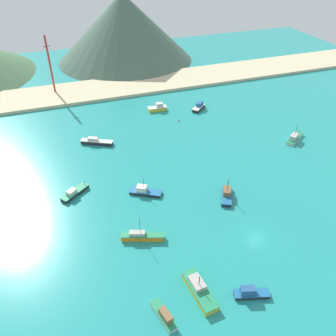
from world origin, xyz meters
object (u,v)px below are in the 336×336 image
(fishing_boat_0, at_px, (295,138))
(fishing_boat_1, at_px, (164,315))
(fishing_boat_2, at_px, (227,195))
(fishing_boat_3, at_px, (96,142))
(fishing_boat_7, at_px, (199,290))
(fishing_boat_4, at_px, (199,107))
(buoy_0, at_px, (179,121))
(fishing_boat_5, at_px, (158,108))
(fishing_boat_10, at_px, (250,293))
(fishing_boat_9, at_px, (74,193))
(radio_tower, at_px, (50,65))
(fishing_boat_6, at_px, (142,236))
(fishing_boat_8, at_px, (145,191))

(fishing_boat_0, distance_m, fishing_boat_1, 80.53)
(fishing_boat_2, xyz_separation_m, fishing_boat_3, (-28.47, 40.36, -0.01))
(fishing_boat_2, relative_size, fishing_boat_7, 0.77)
(fishing_boat_4, bearing_deg, fishing_boat_2, -105.84)
(buoy_0, bearing_deg, fishing_boat_2, -94.87)
(fishing_boat_3, bearing_deg, fishing_boat_4, 16.58)
(fishing_boat_5, bearing_deg, fishing_boat_10, -96.09)
(fishing_boat_0, distance_m, fishing_boat_9, 75.73)
(fishing_boat_3, height_order, radio_tower, radio_tower)
(fishing_boat_0, bearing_deg, radio_tower, 137.19)
(fishing_boat_0, bearing_deg, fishing_boat_7, -140.98)
(fishing_boat_2, relative_size, fishing_boat_3, 0.78)
(fishing_boat_1, height_order, fishing_boat_3, fishing_boat_1)
(radio_tower, bearing_deg, fishing_boat_0, -42.81)
(fishing_boat_4, distance_m, fishing_boat_9, 66.33)
(fishing_boat_1, bearing_deg, fishing_boat_5, 72.41)
(fishing_boat_0, height_order, fishing_boat_4, fishing_boat_0)
(fishing_boat_2, bearing_deg, fishing_boat_4, 74.16)
(fishing_boat_1, bearing_deg, fishing_boat_3, 90.32)
(fishing_boat_2, height_order, fishing_boat_4, fishing_boat_2)
(fishing_boat_2, relative_size, fishing_boat_5, 1.10)
(fishing_boat_0, bearing_deg, buoy_0, 140.55)
(fishing_boat_1, bearing_deg, fishing_boat_7, 19.22)
(fishing_boat_7, bearing_deg, fishing_boat_6, 110.55)
(fishing_boat_2, relative_size, radio_tower, 0.33)
(fishing_boat_1, relative_size, buoy_0, 12.15)
(fishing_boat_7, relative_size, buoy_0, 16.95)
(fishing_boat_7, xyz_separation_m, fishing_boat_9, (-19.80, 40.64, -0.16))
(fishing_boat_6, bearing_deg, fishing_boat_10, -54.09)
(fishing_boat_1, xyz_separation_m, fishing_boat_7, (8.68, 3.03, -0.02))
(fishing_boat_2, bearing_deg, fishing_boat_3, 125.20)
(fishing_boat_5, relative_size, radio_tower, 0.30)
(fishing_boat_5, height_order, fishing_boat_9, fishing_boat_5)
(buoy_0, bearing_deg, fishing_boat_1, -113.15)
(fishing_boat_3, xyz_separation_m, radio_tower, (-9.20, 48.12, 11.95))
(fishing_boat_6, height_order, radio_tower, radio_tower)
(fishing_boat_0, relative_size, fishing_boat_9, 1.14)
(fishing_boat_6, height_order, fishing_boat_9, fishing_boat_6)
(fishing_boat_0, distance_m, fishing_boat_6, 68.20)
(fishing_boat_10, bearing_deg, fishing_boat_1, 176.45)
(fishing_boat_7, height_order, radio_tower, radio_tower)
(fishing_boat_7, relative_size, fishing_boat_10, 1.43)
(fishing_boat_7, relative_size, fishing_boat_8, 1.18)
(buoy_0, bearing_deg, fishing_boat_9, -144.08)
(fishing_boat_0, bearing_deg, fishing_boat_1, -143.20)
(fishing_boat_2, bearing_deg, fishing_boat_6, -164.90)
(fishing_boat_2, height_order, fishing_boat_9, fishing_boat_2)
(fishing_boat_4, xyz_separation_m, fishing_boat_8, (-35.83, -44.08, -0.23))
(fishing_boat_2, distance_m, fishing_boat_6, 27.19)
(fishing_boat_8, height_order, fishing_boat_10, fishing_boat_8)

